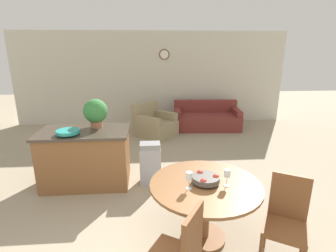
% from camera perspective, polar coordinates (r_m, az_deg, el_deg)
% --- Properties ---
extents(wall_back, '(8.00, 0.09, 2.70)m').
position_cam_1_polar(wall_back, '(7.94, -3.58, 10.29)').
color(wall_back, beige).
rests_on(wall_back, ground_plane).
extents(dining_table, '(1.27, 1.27, 0.74)m').
position_cam_1_polar(dining_table, '(3.16, 8.03, -14.93)').
color(dining_table, brown).
rests_on(dining_table, ground_plane).
extents(dining_chair_near_left, '(0.58, 0.58, 0.96)m').
position_cam_1_polar(dining_chair_near_left, '(2.51, 2.63, -25.73)').
color(dining_chair_near_left, brown).
rests_on(dining_chair_near_left, ground_plane).
extents(dining_chair_near_right, '(0.58, 0.58, 0.96)m').
position_cam_1_polar(dining_chair_near_right, '(3.14, 24.39, -17.63)').
color(dining_chair_near_right, brown).
rests_on(dining_chair_near_right, ground_plane).
extents(fruit_bowl, '(0.31, 0.31, 0.12)m').
position_cam_1_polar(fruit_bowl, '(3.04, 8.23, -11.27)').
color(fruit_bowl, '#4C4742').
rests_on(fruit_bowl, dining_table).
extents(wine_glass_left, '(0.07, 0.07, 0.20)m').
position_cam_1_polar(wine_glass_left, '(2.88, 4.58, -10.92)').
color(wine_glass_left, silver).
rests_on(wine_glass_left, dining_table).
extents(wine_glass_right, '(0.07, 0.07, 0.20)m').
position_cam_1_polar(wine_glass_right, '(2.99, 12.77, -10.16)').
color(wine_glass_right, silver).
rests_on(wine_glass_right, dining_table).
extents(kitchen_island, '(1.44, 0.84, 0.94)m').
position_cam_1_polar(kitchen_island, '(4.60, -17.39, -6.49)').
color(kitchen_island, brown).
rests_on(kitchen_island, ground_plane).
extents(teal_bowl, '(0.35, 0.35, 0.07)m').
position_cam_1_polar(teal_bowl, '(4.30, -20.94, -1.18)').
color(teal_bowl, teal).
rests_on(teal_bowl, kitchen_island).
extents(potted_plant, '(0.40, 0.40, 0.48)m').
position_cam_1_polar(potted_plant, '(4.51, -15.50, 2.99)').
color(potted_plant, '#A36642').
rests_on(potted_plant, kitchen_island).
extents(trash_bin, '(0.35, 0.25, 0.72)m').
position_cam_1_polar(trash_bin, '(4.44, -3.87, -8.15)').
color(trash_bin, '#9E9EA3').
rests_on(trash_bin, ground_plane).
extents(couch, '(1.89, 1.02, 0.76)m').
position_cam_1_polar(couch, '(7.58, 8.34, 1.54)').
color(couch, maroon).
rests_on(couch, ground_plane).
extents(armchair, '(1.25, 1.24, 0.84)m').
position_cam_1_polar(armchair, '(6.88, -3.13, 0.27)').
color(armchair, '#998966').
rests_on(armchair, ground_plane).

